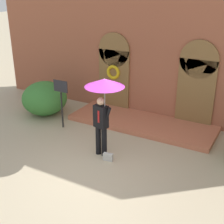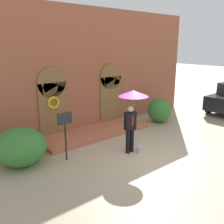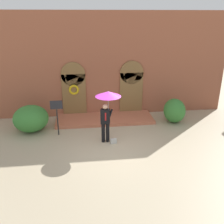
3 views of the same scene
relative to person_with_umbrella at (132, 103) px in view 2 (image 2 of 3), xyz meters
The scene contains 7 objects.
ground_plane 2.00m from the person_with_umbrella, 80.35° to the right, with size 80.00×80.00×0.00m, color tan.
building_facade 3.65m from the person_with_umbrella, 88.43° to the left, with size 14.00×2.30×5.60m.
person_with_umbrella is the anchor object (origin of this frame).
handbag 1.83m from the person_with_umbrella, 39.22° to the right, with size 0.28×0.12×0.22m, color #B7B7B2.
sign_post 2.56m from the person_with_umbrella, 156.99° to the left, with size 0.56×0.06×1.72m.
shrub_left 4.14m from the person_with_umbrella, 155.80° to the left, with size 1.69×1.73×1.28m, color #387A33.
shrub_right 4.35m from the person_with_umbrella, 25.84° to the left, with size 1.11×1.29×1.27m, color #387A33.
Camera 2 is at (-6.27, -5.71, 3.93)m, focal length 40.00 mm.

